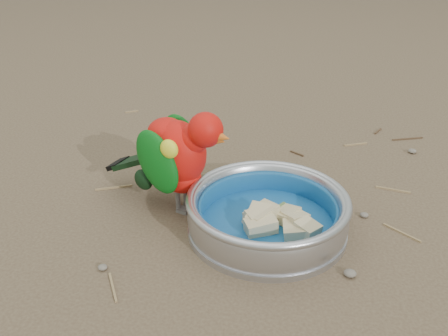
# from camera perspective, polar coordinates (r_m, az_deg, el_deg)

# --- Properties ---
(ground) EXTENTS (60.00, 60.00, 0.00)m
(ground) POSITION_cam_1_polar(r_m,az_deg,el_deg) (0.78, 5.50, -6.89)
(ground) COLOR brown
(food_bowl) EXTENTS (0.24, 0.24, 0.02)m
(food_bowl) POSITION_cam_1_polar(r_m,az_deg,el_deg) (0.77, 4.92, -6.69)
(food_bowl) COLOR #B2B2BA
(food_bowl) RESTS_ON ground
(bowl_wall) EXTENTS (0.24, 0.24, 0.04)m
(bowl_wall) POSITION_cam_1_polar(r_m,az_deg,el_deg) (0.75, 5.01, -4.80)
(bowl_wall) COLOR #B2B2BA
(bowl_wall) RESTS_ON food_bowl
(fruit_wedges) EXTENTS (0.14, 0.14, 0.03)m
(fruit_wedges) POSITION_cam_1_polar(r_m,az_deg,el_deg) (0.76, 4.99, -5.25)
(fruit_wedges) COLOR #D1BD8C
(fruit_wedges) RESTS_ON food_bowl
(lory_parrot) EXTENTS (0.23, 0.16, 0.17)m
(lory_parrot) POSITION_cam_1_polar(r_m,az_deg,el_deg) (0.79, -5.25, 0.79)
(lory_parrot) COLOR red
(lory_parrot) RESTS_ON ground
(ground_debris) EXTENTS (0.90, 0.80, 0.01)m
(ground_debris) POSITION_cam_1_polar(r_m,az_deg,el_deg) (0.82, 4.61, -4.51)
(ground_debris) COLOR #91764D
(ground_debris) RESTS_ON ground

